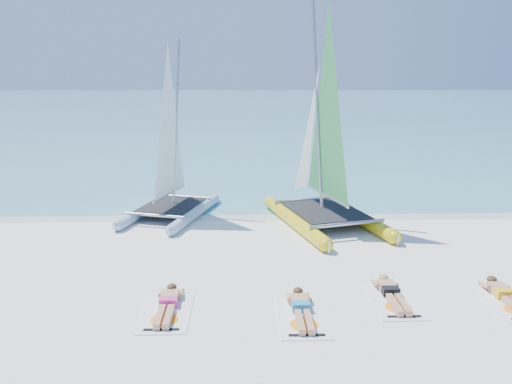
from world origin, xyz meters
TOP-DOWN VIEW (x-y plane):
  - ground at (0.00, 0.00)m, footprint 140.00×140.00m
  - sea at (0.00, 63.00)m, footprint 140.00×115.00m
  - wet_sand_strip at (0.00, 5.50)m, footprint 140.00×1.40m
  - catamaran_blue at (-3.44, 5.55)m, footprint 3.33×4.93m
  - catamaran_yellow at (1.56, 4.90)m, footprint 3.92×5.92m
  - towel_a at (-2.57, -1.67)m, footprint 1.00×1.85m
  - sunbather_a at (-2.57, -1.48)m, footprint 0.37×1.73m
  - towel_b at (0.22, -1.96)m, footprint 1.00×1.85m
  - sunbather_b at (0.22, -1.76)m, footprint 0.37×1.73m
  - towel_c at (2.30, -1.27)m, footprint 1.00×1.85m
  - sunbather_c at (2.30, -1.08)m, footprint 0.37×1.73m
  - towel_d at (4.77, -1.46)m, footprint 1.00×1.85m
  - sunbather_d at (4.77, -1.27)m, footprint 0.37×1.73m

SIDE VIEW (x-z plane):
  - ground at x=0.00m, z-range 0.00..0.00m
  - wet_sand_strip at x=0.00m, z-range 0.00..0.01m
  - sea at x=0.00m, z-range 0.00..0.01m
  - towel_a at x=-2.57m, z-range 0.00..0.02m
  - towel_b at x=0.22m, z-range 0.00..0.02m
  - towel_c at x=2.30m, z-range 0.00..0.02m
  - towel_d at x=4.77m, z-range 0.00..0.02m
  - sunbather_a at x=-2.57m, z-range -0.01..0.25m
  - sunbather_b at x=0.22m, z-range -0.01..0.25m
  - sunbather_c at x=2.30m, z-range -0.01..0.25m
  - sunbather_d at x=4.77m, z-range -0.01..0.25m
  - catamaran_blue at x=-3.44m, z-range -1.24..4.91m
  - catamaran_yellow at x=1.56m, z-range -1.36..5.99m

